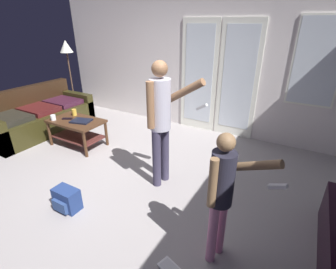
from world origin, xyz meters
name	(u,v)px	position (x,y,z in m)	size (l,w,h in m)	color
ground_plane	(116,181)	(0.00, 0.00, -0.01)	(6.17, 4.78, 0.02)	#999292
wall_back_with_doors	(195,61)	(0.10, 2.35, 1.34)	(6.17, 0.09, 2.75)	silver
leather_couch	(38,117)	(-2.46, 0.60, 0.29)	(0.92, 2.01, 0.84)	#2F2B12
coffee_table	(77,127)	(-1.29, 0.54, 0.34)	(0.94, 0.56, 0.47)	#462B19
person_adult	(161,115)	(0.57, 0.30, 0.98)	(0.69, 0.44, 1.63)	#3C374E
person_child	(222,189)	(1.61, -0.47, 0.76)	(0.58, 0.34, 1.26)	pink
floor_lamp	(67,53)	(-2.78, 1.78, 1.38)	(0.28, 0.28, 1.65)	#302324
backpack	(67,199)	(-0.12, -0.71, 0.13)	(0.30, 0.22, 0.27)	navy
laptop_closed	(81,121)	(-1.16, 0.53, 0.49)	(0.32, 0.24, 0.03)	black
cup_near_edge	(74,112)	(-1.50, 0.69, 0.53)	(0.08, 0.08, 0.12)	gold
cup_by_laptop	(53,118)	(-1.63, 0.35, 0.52)	(0.08, 0.08, 0.09)	white
tv_remote_black	(67,119)	(-1.46, 0.49, 0.49)	(0.17, 0.05, 0.02)	black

